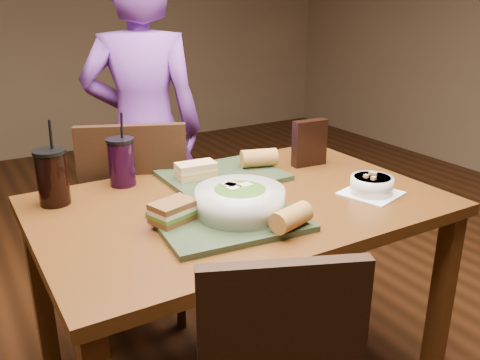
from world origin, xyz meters
name	(u,v)px	position (x,y,z in m)	size (l,w,h in m)	color
dining_table	(240,225)	(0.00, 0.00, 0.66)	(1.30, 0.85, 0.75)	#512D10
chair_far	(129,220)	(-0.21, 0.53, 0.52)	(0.53, 0.54, 0.94)	black
diner	(144,131)	(0.03, 0.94, 0.77)	(0.57, 0.37, 1.55)	#6A338C
tray_near	(230,221)	(-0.12, -0.15, 0.76)	(0.42, 0.32, 0.02)	#283620
tray_far	(223,175)	(0.06, 0.22, 0.76)	(0.42, 0.32, 0.02)	#283620
salad_bowl	(240,199)	(-0.08, -0.13, 0.81)	(0.27, 0.27, 0.09)	silver
soup_bowl	(372,185)	(0.41, -0.18, 0.78)	(0.22, 0.22, 0.07)	white
sandwich_near	(173,211)	(-0.27, -0.08, 0.80)	(0.15, 0.12, 0.06)	#593819
sandwich_far	(196,170)	(-0.05, 0.23, 0.80)	(0.15, 0.09, 0.06)	tan
baguette_near	(291,218)	(-0.01, -0.29, 0.80)	(0.06, 0.06, 0.13)	#AD7533
baguette_far	(259,158)	(0.22, 0.22, 0.80)	(0.07, 0.07, 0.14)	#AD7533
cup_cola	(52,177)	(-0.53, 0.28, 0.84)	(0.10, 0.10, 0.28)	black
cup_berry	(122,162)	(-0.28, 0.34, 0.84)	(0.10, 0.10, 0.26)	black
chip_bag	(309,143)	(0.43, 0.18, 0.84)	(0.14, 0.04, 0.18)	black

